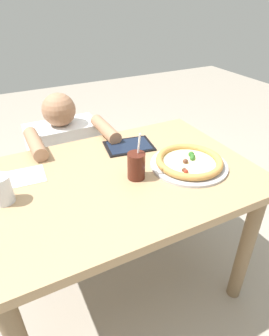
{
  "coord_description": "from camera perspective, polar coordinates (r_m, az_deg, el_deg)",
  "views": [
    {
      "loc": [
        -0.42,
        -0.97,
        1.45
      ],
      "look_at": [
        0.07,
        -0.02,
        0.78
      ],
      "focal_mm": 31.04,
      "sensor_mm": 36.0,
      "label": 1
    }
  ],
  "objects": [
    {
      "name": "tablet",
      "position": [
        1.5,
        -1.11,
        4.37
      ],
      "size": [
        0.26,
        0.21,
        0.01
      ],
      "color": "black",
      "rests_on": "dining_table"
    },
    {
      "name": "diner_seated",
      "position": [
        1.94,
        -12.85,
        -1.19
      ],
      "size": [
        0.45,
        0.54,
        0.95
      ],
      "color": "#333847",
      "rests_on": "ground"
    },
    {
      "name": "drink_cup_colored",
      "position": [
        1.22,
        0.35,
        0.46
      ],
      "size": [
        0.08,
        0.08,
        0.21
      ],
      "color": "#4C1E14",
      "rests_on": "dining_table"
    },
    {
      "name": "water_cup_clear",
      "position": [
        1.2,
        -24.66,
        -3.8
      ],
      "size": [
        0.08,
        0.08,
        0.11
      ],
      "color": "silver",
      "rests_on": "dining_table"
    },
    {
      "name": "ground_plane",
      "position": [
        1.8,
        -2.51,
        -21.85
      ],
      "size": [
        8.0,
        8.0,
        0.0
      ],
      "primitive_type": "plane",
      "color": "#9E9384"
    },
    {
      "name": "dining_table",
      "position": [
        1.34,
        -3.15,
        -5.67
      ],
      "size": [
        1.22,
        0.82,
        0.75
      ],
      "color": "tan",
      "rests_on": "ground"
    },
    {
      "name": "paper_napkin",
      "position": [
        1.34,
        -20.58,
        -1.58
      ],
      "size": [
        0.17,
        0.16,
        0.0
      ],
      "primitive_type": "cube",
      "rotation": [
        0.0,
        0.0,
        -0.07
      ],
      "color": "white",
      "rests_on": "dining_table"
    },
    {
      "name": "pizza_near",
      "position": [
        1.35,
        10.67,
        1.12
      ],
      "size": [
        0.35,
        0.35,
        0.04
      ],
      "color": "#B7B7BC",
      "rests_on": "dining_table"
    }
  ]
}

